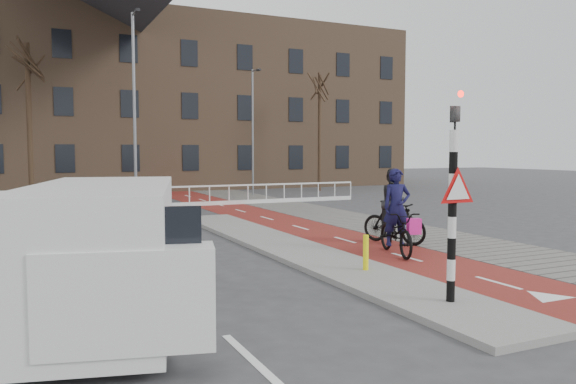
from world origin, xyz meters
name	(u,v)px	position (x,y,z in m)	size (l,w,h in m)	color
ground	(407,280)	(0.00, 0.00, 0.00)	(120.00, 120.00, 0.00)	#38383A
bike_lane	(277,221)	(1.50, 10.00, 0.01)	(2.50, 60.00, 0.01)	maroon
sidewalk	(341,217)	(4.30, 10.00, 0.01)	(3.00, 60.00, 0.01)	slate
curb_island	(293,249)	(-0.70, 4.00, 0.06)	(1.80, 16.00, 0.12)	gray
traffic_signal	(454,191)	(-0.60, -2.02, 1.99)	(0.80, 0.80, 3.68)	black
bollard	(366,252)	(-0.53, 0.73, 0.50)	(0.12, 0.12, 0.75)	#F5F00D
cyclist_near	(397,226)	(1.47, 2.40, 0.75)	(1.28, 2.26, 2.20)	black
cyclist_far	(394,213)	(2.45, 3.87, 0.90)	(1.34, 2.08, 2.15)	black
van	(103,251)	(-6.02, -0.42, 1.13)	(3.17, 5.34, 2.15)	silver
railing	(79,204)	(-5.00, 17.00, 0.31)	(28.00, 0.10, 0.99)	silver
townhouse_row	(88,76)	(-3.00, 32.00, 7.81)	(46.00, 10.00, 15.90)	#7F6047
tree_mid	(29,122)	(-6.83, 24.73, 4.26)	(0.28, 0.28, 8.52)	#2E2114
tree_right	(319,133)	(10.67, 23.74, 3.84)	(0.22, 0.22, 7.68)	#2E2114
streetlight_near	(135,116)	(-3.09, 13.59, 4.03)	(0.12, 0.12, 8.06)	slate
streetlight_right	(253,133)	(5.28, 22.13, 3.74)	(0.12, 0.12, 7.47)	slate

